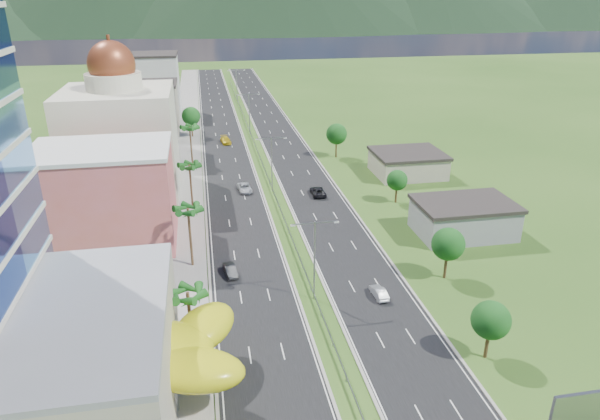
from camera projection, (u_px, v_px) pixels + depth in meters
ground at (332, 346)px, 60.39m from camera, size 500.00×500.00×0.00m
road_left at (223, 140)px, 140.67m from camera, size 11.00×260.00×0.04m
road_right at (280, 137)px, 143.20m from camera, size 11.00×260.00×0.04m
sidewalk_left at (187, 142)px, 139.05m from camera, size 7.00×260.00×0.12m
median_guardrail at (260, 156)px, 125.38m from camera, size 0.10×216.06×0.76m
streetlight_median_b at (315, 252)px, 66.83m from camera, size 6.04×0.25×11.00m
streetlight_median_c at (272, 159)px, 103.08m from camera, size 6.04×0.25×11.00m
streetlight_median_d at (249, 110)px, 143.85m from camera, size 6.04×0.25×11.00m
streetlight_median_e at (237, 82)px, 184.63m from camera, size 6.04×0.25×11.00m
mall_podium at (0, 377)px, 47.43m from camera, size 30.00×24.00×11.00m
lime_canopy at (142, 352)px, 51.45m from camera, size 18.00×15.00×7.40m
pink_shophouse at (106, 198)px, 81.76m from camera, size 20.00×15.00×15.00m
domed_building at (121, 136)px, 101.10m from camera, size 20.00×20.00×28.70m
midrise_grey at (140, 122)px, 125.23m from camera, size 16.00×15.00×16.00m
midrise_beige at (148, 109)px, 145.75m from camera, size 16.00×15.00×13.00m
midrise_white at (153, 85)px, 165.62m from camera, size 16.00×15.00×18.00m
billboard at (579, 410)px, 45.23m from camera, size 5.20×0.35×6.20m
shed_near at (463, 219)px, 86.79m from camera, size 15.00×10.00×5.00m
shed_far at (408, 164)px, 114.43m from camera, size 14.00×12.00×4.40m
palm_tree_b at (188, 296)px, 56.85m from camera, size 3.60×3.60×8.10m
palm_tree_c at (188, 212)px, 74.41m from camera, size 3.60×3.60×9.60m
palm_tree_d at (189, 167)px, 95.63m from camera, size 3.60×3.60×8.60m
palm_tree_e at (190, 129)px, 117.98m from camera, size 3.60×3.60×9.40m
leafy_tree_lfar at (191, 116)px, 141.70m from camera, size 4.90×4.90×8.05m
leafy_tree_ra at (491, 320)px, 56.70m from camera, size 4.20×4.20×6.90m
leafy_tree_rb at (448, 244)px, 72.45m from camera, size 4.55×4.55×7.47m
leafy_tree_rc at (397, 180)px, 98.64m from camera, size 3.85×3.85×6.33m
leafy_tree_rd at (337, 134)px, 124.69m from camera, size 4.90×4.90×8.05m
mountain_ridge at (278, 31)px, 478.27m from camera, size 860.00×140.00×90.00m
car_dark_left at (230, 270)px, 74.91m from camera, size 2.10×4.36×1.38m
car_silver_mid_left at (245, 188)px, 105.30m from camera, size 2.82×5.35×1.43m
car_yellow_far_left at (226, 140)px, 137.53m from camera, size 2.88×5.67×1.58m
car_silver_right at (379, 292)px, 69.57m from camera, size 1.62×4.05×1.31m
car_dark_far_right at (318, 191)px, 103.43m from camera, size 2.56×5.43×1.50m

